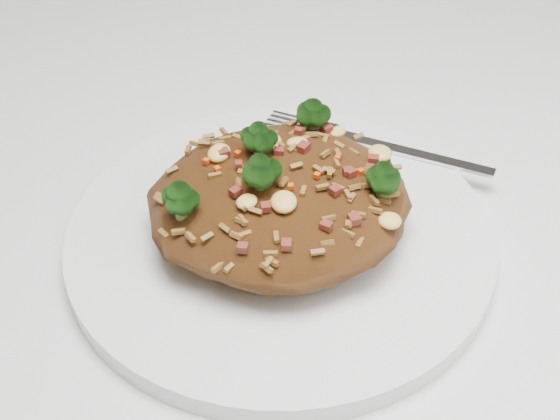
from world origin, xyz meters
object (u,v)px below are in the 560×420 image
at_px(fried_rice, 280,191).
at_px(fork, 388,147).
at_px(dining_table, 249,306).
at_px(plate, 280,237).

height_order(fried_rice, fork, fried_rice).
distance_m(dining_table, fork, 0.15).
bearing_deg(fork, fried_rice, -109.68).
distance_m(dining_table, plate, 0.10).
height_order(plate, fried_rice, fried_rice).
distance_m(fried_rice, fork, 0.11).
bearing_deg(dining_table, plate, -63.51).
height_order(dining_table, fork, fork).
bearing_deg(plate, fried_rice, 77.80).
bearing_deg(fork, plate, -109.62).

